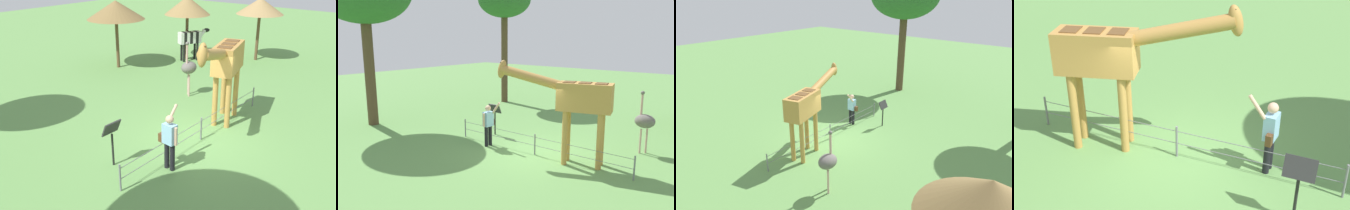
% 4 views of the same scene
% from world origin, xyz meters
% --- Properties ---
extents(ground_plane, '(60.00, 60.00, 0.00)m').
position_xyz_m(ground_plane, '(0.00, 0.00, 0.00)').
color(ground_plane, '#60934C').
extents(giraffe, '(3.88, 1.55, 3.36)m').
position_xyz_m(giraffe, '(-1.41, -0.02, 2.15)').
color(giraffe, '#BC8942').
rests_on(giraffe, ground_plane).
extents(visitor, '(0.62, 0.59, 1.74)m').
position_xyz_m(visitor, '(1.94, 0.36, 0.90)').
color(visitor, black).
rests_on(visitor, ground_plane).
extents(ostrich, '(0.70, 0.56, 2.25)m').
position_xyz_m(ostrich, '(-2.90, -2.51, 1.18)').
color(ostrich, '#CC9E93').
rests_on(ostrich, ground_plane).
extents(shade_hut_far, '(2.81, 2.81, 3.31)m').
position_xyz_m(shade_hut_far, '(-3.95, -7.65, 2.86)').
color(shade_hut_far, brown).
rests_on(shade_hut_far, ground_plane).
extents(info_sign, '(0.56, 0.21, 1.32)m').
position_xyz_m(info_sign, '(2.76, -0.95, 0.95)').
color(info_sign, black).
rests_on(info_sign, ground_plane).
extents(wire_fence, '(7.05, 0.05, 0.75)m').
position_xyz_m(wire_fence, '(0.00, 0.08, 0.40)').
color(wire_fence, slate).
rests_on(wire_fence, ground_plane).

